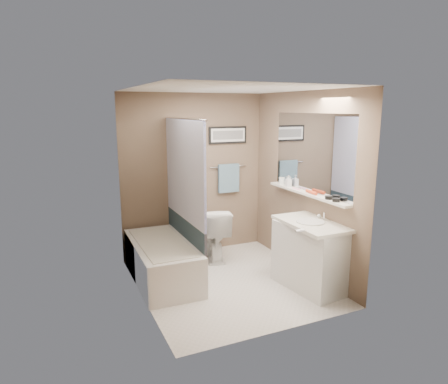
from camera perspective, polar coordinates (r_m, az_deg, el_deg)
name	(u,v)px	position (r m, az deg, el deg)	size (l,w,h in m)	color
ground	(229,282)	(5.23, 0.69, -12.73)	(2.50, 2.50, 0.00)	silver
ceiling	(229,91)	(4.76, 0.77, 14.29)	(2.20, 2.50, 0.04)	white
wall_back	(194,175)	(5.98, -4.26, 2.42)	(2.20, 0.04, 2.40)	brown
wall_front	(284,214)	(3.81, 8.57, -3.18)	(2.20, 0.04, 2.40)	brown
wall_left	(141,198)	(4.52, -11.79, -0.90)	(0.04, 2.50, 2.40)	brown
wall_right	(303,184)	(5.39, 11.19, 1.19)	(0.04, 2.50, 2.40)	brown
tile_surround	(132,206)	(5.04, -13.08, -1.97)	(0.02, 1.55, 2.00)	tan
curtain_rod	(183,119)	(5.08, -5.85, 10.36)	(0.02, 0.02, 1.55)	silver
curtain_upper	(184,170)	(5.13, -5.69, 3.09)	(0.03, 1.45, 1.28)	white
curtain_lower	(186,232)	(5.32, -5.51, -5.67)	(0.03, 1.45, 0.36)	#283D4B
mirror	(312,153)	(5.22, 12.42, 5.45)	(0.02, 1.60, 1.00)	silver
shelf	(306,193)	(5.27, 11.68, -0.19)	(0.12, 1.60, 0.03)	silver
towel_bar	(228,166)	(6.15, 0.60, 3.67)	(0.02, 0.02, 0.60)	silver
towel	(229,178)	(6.16, 0.67, 1.99)	(0.34, 0.05, 0.44)	#87B2C4
art_frame	(228,135)	(6.12, 0.54, 8.15)	(0.62, 0.03, 0.26)	black
art_mat	(228,135)	(6.11, 0.60, 8.14)	(0.56, 0.00, 0.20)	white
art_image	(228,135)	(6.10, 0.61, 8.14)	(0.50, 0.00, 0.13)	#595959
door	(331,228)	(4.17, 14.98, -4.99)	(0.80, 0.02, 2.00)	silver
door_handle	(300,231)	(4.01, 10.83, -5.44)	(0.02, 0.02, 0.10)	silver
bathtub	(162,261)	(5.27, -8.83, -9.74)	(0.70, 1.50, 0.50)	silver
tub_rim	(161,243)	(5.18, -8.92, -7.17)	(0.56, 1.36, 0.02)	beige
toilet	(214,233)	(5.89, -1.51, -5.84)	(0.43, 0.76, 0.77)	white
vanity	(310,257)	(5.06, 12.22, -9.00)	(0.50, 0.90, 0.80)	silver
countertop	(311,224)	(4.92, 12.34, -4.45)	(0.54, 0.96, 0.04)	beige
sink_basin	(311,222)	(4.91, 12.26, -4.15)	(0.34, 0.34, 0.01)	silver
faucet_spout	(324,216)	(5.01, 14.13, -3.39)	(0.02, 0.02, 0.10)	silver
faucet_knob	(319,216)	(5.10, 13.42, -3.35)	(0.05, 0.05, 0.05)	white
candle_bowl_near	(336,200)	(4.82, 15.72, -1.10)	(0.09, 0.09, 0.04)	black
candle_bowl_far	(329,198)	(4.92, 14.73, -0.78)	(0.09, 0.09, 0.04)	black
hair_brush_front	(311,192)	(5.18, 12.39, -0.02)	(0.04, 0.04, 0.22)	#DA431E
pink_comb	(296,189)	(5.45, 10.29, 0.46)	(0.03, 0.16, 0.01)	pink
glass_jar	(282,181)	(5.74, 8.26, 1.58)	(0.08, 0.08, 0.10)	white
soap_bottle	(289,181)	(5.59, 9.20, 1.55)	(0.07, 0.07, 0.15)	#999999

